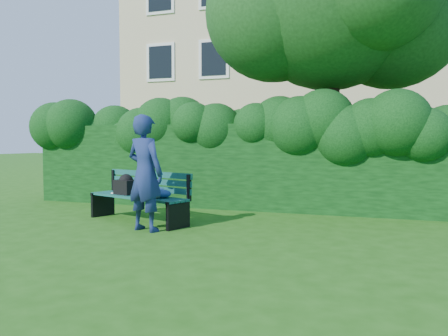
% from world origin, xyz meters
% --- Properties ---
extents(ground, '(80.00, 80.00, 0.00)m').
position_xyz_m(ground, '(0.00, 0.00, 0.00)').
color(ground, '#1E5211').
rests_on(ground, ground).
extents(apartment_building, '(16.00, 8.08, 12.00)m').
position_xyz_m(apartment_building, '(-0.00, 13.99, 6.00)').
color(apartment_building, '#CBB588').
rests_on(apartment_building, ground).
extents(hedge, '(10.00, 1.00, 1.80)m').
position_xyz_m(hedge, '(0.00, 2.20, 0.90)').
color(hedge, black).
rests_on(hedge, ground).
extents(park_bench, '(2.18, 1.24, 0.89)m').
position_xyz_m(park_bench, '(-1.35, -0.05, 0.51)').
color(park_bench, '#0D453A').
rests_on(park_bench, ground).
extents(man_reading, '(0.77, 0.60, 1.85)m').
position_xyz_m(man_reading, '(-0.88, -0.72, 0.93)').
color(man_reading, navy).
rests_on(man_reading, ground).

